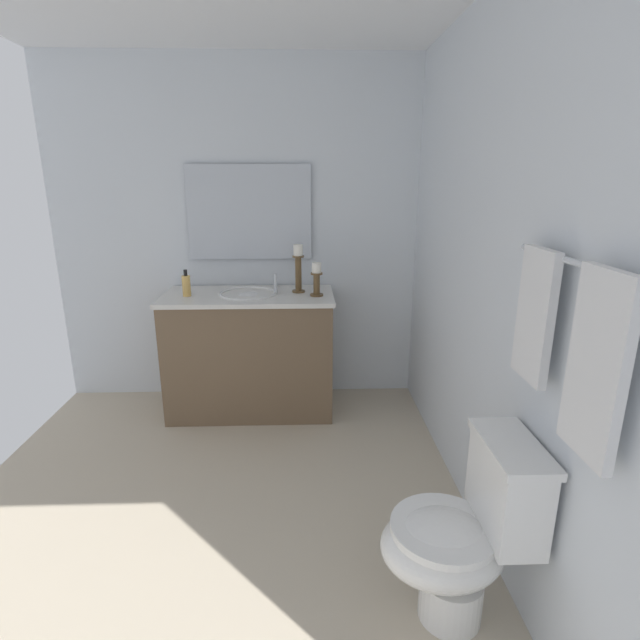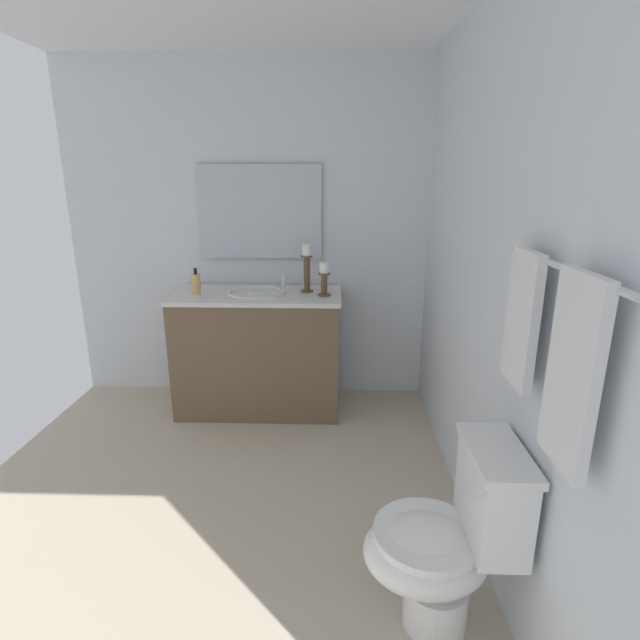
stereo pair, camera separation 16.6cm
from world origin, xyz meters
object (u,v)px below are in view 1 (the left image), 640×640
vanity_cabinet (251,353)px  toilet (461,536)px  mirror (249,213)px  towel_near_vanity (535,316)px  soap_bottle (186,285)px  sink_basin (249,299)px  candle_holder_tall (317,279)px  towel_center (597,366)px  towel_bar (579,264)px  candle_holder_short (298,267)px

vanity_cabinet → toilet: (1.82, 0.95, -0.07)m
mirror → towel_near_vanity: bearing=29.6°
toilet → vanity_cabinet: bearing=-152.3°
mirror → soap_bottle: 0.69m
towel_near_vanity → sink_basin: bearing=-146.6°
candle_holder_tall → towel_near_vanity: 1.84m
sink_basin → mirror: mirror is taller
sink_basin → soap_bottle: 0.43m
mirror → toilet: 2.52m
soap_bottle → towel_center: size_ratio=0.34×
toilet → soap_bottle: bearing=-142.5°
towel_bar → towel_center: bearing=-5.6°
towel_bar → towel_near_vanity: (-0.18, -0.02, -0.21)m
vanity_cabinet → soap_bottle: size_ratio=6.57×
towel_near_vanity → towel_center: (0.37, 0.00, -0.04)m
candle_holder_tall → toilet: candle_holder_tall is taller
vanity_cabinet → soap_bottle: bearing=-84.2°
mirror → towel_bar: mirror is taller
vanity_cabinet → sink_basin: 0.39m
mirror → candle_holder_short: size_ratio=2.66×
candle_holder_tall → toilet: bearing=15.4°
vanity_cabinet → sink_basin: sink_basin is taller
sink_basin → toilet: sink_basin is taller
toilet → sink_basin: bearing=-152.3°
sink_basin → toilet: 2.10m
candle_holder_tall → towel_near_vanity: size_ratio=0.50×
candle_holder_tall → vanity_cabinet: bearing=-97.6°
sink_basin → toilet: (1.82, 0.95, -0.46)m
towel_near_vanity → towel_center: same height
candle_holder_short → towel_bar: (1.99, 0.83, 0.36)m
vanity_cabinet → towel_near_vanity: size_ratio=2.61×
candle_holder_tall → towel_bar: towel_bar is taller
vanity_cabinet → towel_bar: towel_bar is taller
candle_holder_tall → candle_holder_short: 0.18m
towel_bar → towel_center: size_ratio=1.40×
towel_center → candle_holder_tall: bearing=-161.6°
sink_basin → mirror: 0.64m
candle_holder_short → towel_center: (2.18, 0.81, 0.12)m
mirror → soap_bottle: (0.32, -0.41, -0.46)m
vanity_cabinet → towel_center: 2.53m
soap_bottle → towel_center: (2.08, 1.57, 0.22)m
mirror → towel_near_vanity: size_ratio=1.96×
candle_holder_tall → towel_center: 2.18m
mirror → candle_holder_tall: 0.72m
sink_basin → soap_bottle: (0.04, -0.41, 0.11)m
mirror → soap_bottle: bearing=-51.8°
towel_near_vanity → towel_center: bearing=0.0°
towel_center → towel_near_vanity: bearing=180.0°
candle_holder_short → toilet: bearing=18.0°
soap_bottle → towel_center: 2.62m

